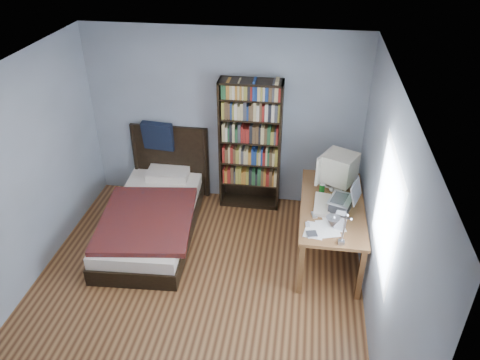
{
  "coord_description": "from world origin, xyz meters",
  "views": [
    {
      "loc": [
        1.08,
        -3.74,
        3.88
      ],
      "look_at": [
        0.4,
        0.92,
        1.01
      ],
      "focal_mm": 35.0,
      "sensor_mm": 36.0,
      "label": 1
    }
  ],
  "objects_px": {
    "desk_lamp": "(335,224)",
    "bookshelf": "(250,146)",
    "laptop": "(342,202)",
    "bed": "(154,213)",
    "speaker": "(340,221)",
    "desk": "(329,206)",
    "keyboard": "(322,205)",
    "crt_monitor": "(338,168)",
    "soda_can": "(322,189)"
  },
  "relations": [
    {
      "from": "laptop",
      "to": "bed",
      "type": "height_order",
      "value": "bed"
    },
    {
      "from": "speaker",
      "to": "bookshelf",
      "type": "bearing_deg",
      "value": 141.55
    },
    {
      "from": "bed",
      "to": "laptop",
      "type": "bearing_deg",
      "value": -6.11
    },
    {
      "from": "bed",
      "to": "bookshelf",
      "type": "bearing_deg",
      "value": 34.35
    },
    {
      "from": "laptop",
      "to": "desk_lamp",
      "type": "relative_size",
      "value": 0.6
    },
    {
      "from": "desk_lamp",
      "to": "speaker",
      "type": "xyz_separation_m",
      "value": [
        0.12,
        0.68,
        -0.45
      ]
    },
    {
      "from": "crt_monitor",
      "to": "bed",
      "type": "bearing_deg",
      "value": -173.13
    },
    {
      "from": "crt_monitor",
      "to": "speaker",
      "type": "xyz_separation_m",
      "value": [
        0.01,
        -0.89,
        -0.16
      ]
    },
    {
      "from": "speaker",
      "to": "soda_can",
      "type": "relative_size",
      "value": 1.6
    },
    {
      "from": "keyboard",
      "to": "bed",
      "type": "xyz_separation_m",
      "value": [
        -2.18,
        0.2,
        -0.49
      ]
    },
    {
      "from": "desk",
      "to": "bookshelf",
      "type": "distance_m",
      "value": 1.34
    },
    {
      "from": "desk",
      "to": "laptop",
      "type": "height_order",
      "value": "laptop"
    },
    {
      "from": "laptop",
      "to": "speaker",
      "type": "height_order",
      "value": "laptop"
    },
    {
      "from": "bookshelf",
      "to": "bed",
      "type": "height_order",
      "value": "bookshelf"
    },
    {
      "from": "keyboard",
      "to": "bed",
      "type": "distance_m",
      "value": 2.24
    },
    {
      "from": "bookshelf",
      "to": "speaker",
      "type": "bearing_deg",
      "value": -50.34
    },
    {
      "from": "keyboard",
      "to": "soda_can",
      "type": "relative_size",
      "value": 3.85
    },
    {
      "from": "desk",
      "to": "speaker",
      "type": "xyz_separation_m",
      "value": [
        0.06,
        -0.89,
        0.41
      ]
    },
    {
      "from": "desk",
      "to": "crt_monitor",
      "type": "distance_m",
      "value": 0.57
    },
    {
      "from": "bed",
      "to": "desk_lamp",
      "type": "bearing_deg",
      "value": -29.89
    },
    {
      "from": "crt_monitor",
      "to": "desk_lamp",
      "type": "xyz_separation_m",
      "value": [
        -0.11,
        -1.57,
        0.29
      ]
    },
    {
      "from": "keyboard",
      "to": "speaker",
      "type": "distance_m",
      "value": 0.45
    },
    {
      "from": "desk",
      "to": "bookshelf",
      "type": "relative_size",
      "value": 0.85
    },
    {
      "from": "desk",
      "to": "keyboard",
      "type": "height_order",
      "value": "keyboard"
    },
    {
      "from": "laptop",
      "to": "keyboard",
      "type": "relative_size",
      "value": 0.85
    },
    {
      "from": "crt_monitor",
      "to": "laptop",
      "type": "xyz_separation_m",
      "value": [
        0.05,
        -0.54,
        -0.15
      ]
    },
    {
      "from": "speaker",
      "to": "keyboard",
      "type": "bearing_deg",
      "value": 125.74
    },
    {
      "from": "desk",
      "to": "bed",
      "type": "xyz_separation_m",
      "value": [
        -2.3,
        -0.28,
        -0.16
      ]
    },
    {
      "from": "bed",
      "to": "crt_monitor",
      "type": "bearing_deg",
      "value": 6.87
    },
    {
      "from": "desk",
      "to": "keyboard",
      "type": "distance_m",
      "value": 0.6
    },
    {
      "from": "desk_lamp",
      "to": "speaker",
      "type": "distance_m",
      "value": 0.83
    },
    {
      "from": "desk",
      "to": "crt_monitor",
      "type": "xyz_separation_m",
      "value": [
        0.05,
        -0.0,
        0.57
      ]
    },
    {
      "from": "laptop",
      "to": "soda_can",
      "type": "relative_size",
      "value": 3.29
    },
    {
      "from": "laptop",
      "to": "keyboard",
      "type": "height_order",
      "value": "laptop"
    },
    {
      "from": "desk_lamp",
      "to": "keyboard",
      "type": "bearing_deg",
      "value": 93.38
    },
    {
      "from": "desk_lamp",
      "to": "bookshelf",
      "type": "xyz_separation_m",
      "value": [
        -1.06,
        2.1,
        -0.34
      ]
    },
    {
      "from": "laptop",
      "to": "bookshelf",
      "type": "xyz_separation_m",
      "value": [
        -1.21,
        1.07,
        0.1
      ]
    },
    {
      "from": "laptop",
      "to": "crt_monitor",
      "type": "bearing_deg",
      "value": 95.44
    },
    {
      "from": "crt_monitor",
      "to": "soda_can",
      "type": "relative_size",
      "value": 4.35
    },
    {
      "from": "crt_monitor",
      "to": "keyboard",
      "type": "bearing_deg",
      "value": -109.44
    },
    {
      "from": "keyboard",
      "to": "soda_can",
      "type": "height_order",
      "value": "soda_can"
    },
    {
      "from": "laptop",
      "to": "bed",
      "type": "bearing_deg",
      "value": 173.89
    },
    {
      "from": "crt_monitor",
      "to": "bed",
      "type": "height_order",
      "value": "crt_monitor"
    },
    {
      "from": "bookshelf",
      "to": "bed",
      "type": "xyz_separation_m",
      "value": [
        -1.19,
        -0.81,
        -0.69
      ]
    },
    {
      "from": "desk_lamp",
      "to": "soda_can",
      "type": "bearing_deg",
      "value": 93.02
    },
    {
      "from": "keyboard",
      "to": "speaker",
      "type": "relative_size",
      "value": 2.4
    },
    {
      "from": "soda_can",
      "to": "speaker",
      "type": "bearing_deg",
      "value": -74.72
    },
    {
      "from": "bed",
      "to": "speaker",
      "type": "bearing_deg",
      "value": -14.39
    },
    {
      "from": "crt_monitor",
      "to": "desk",
      "type": "bearing_deg",
      "value": 179.38
    },
    {
      "from": "desk",
      "to": "keyboard",
      "type": "xyz_separation_m",
      "value": [
        -0.12,
        -0.48,
        0.33
      ]
    }
  ]
}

